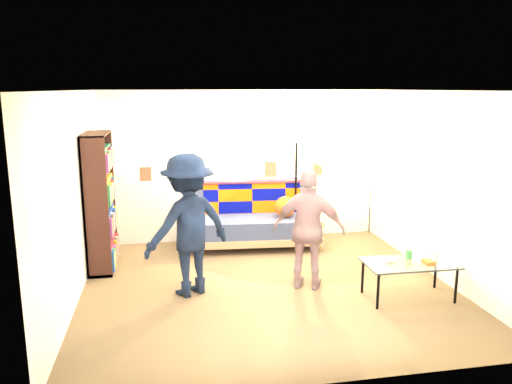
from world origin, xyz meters
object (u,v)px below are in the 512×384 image
Objects in this scene: futon_sofa at (255,220)px; bookshelf at (100,206)px; person_left at (188,225)px; coffee_table at (410,265)px; person_right at (309,230)px; floor_lamp at (297,168)px.

bookshelf is (-2.24, -0.59, 0.46)m from futon_sofa.
bookshelf is 1.09× the size of person_left.
coffee_table is (3.65, -1.76, -0.45)m from bookshelf.
futon_sofa is 1.24× the size of person_left.
person_left is (-1.12, -1.73, 0.44)m from futon_sofa.
futon_sofa is at bearing 14.75° from bookshelf.
person_right is at bearing 148.50° from person_left.
bookshelf is 1.24× the size of person_right.
bookshelf is 1.11× the size of floor_lamp.
person_right is at bearing 154.19° from coffee_table.
person_right is (2.57, -1.24, -0.12)m from bookshelf.
futon_sofa is 2.74m from coffee_table.
coffee_table is 2.64m from person_left.
futon_sofa is 1.41× the size of person_right.
person_left reaches higher than futon_sofa.
bookshelf reaches higher than coffee_table.
futon_sofa reaches higher than coffee_table.
futon_sofa is 1.89m from person_right.
floor_lamp is 2.65m from person_left.
person_left is at bearing -134.07° from floor_lamp.
bookshelf is 1.74× the size of coffee_table.
bookshelf reaches higher than floor_lamp.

